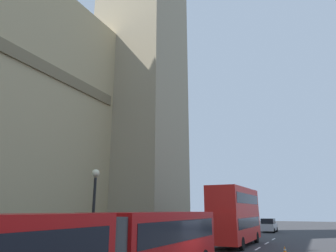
# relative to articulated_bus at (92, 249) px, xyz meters

# --- Properties ---
(articulated_bus) EXTENTS (18.45, 2.54, 2.90)m
(articulated_bus) POSITION_rel_articulated_bus_xyz_m (0.00, 0.00, 0.00)
(articulated_bus) COLOR #B20F0F
(articulated_bus) RESTS_ON ground_plane
(double_decker_bus) EXTENTS (9.58, 2.54, 4.90)m
(double_decker_bus) POSITION_rel_articulated_bus_xyz_m (19.50, 0.00, 0.96)
(double_decker_bus) COLOR red
(double_decker_bus) RESTS_ON ground_plane
(sedan_lead) EXTENTS (4.40, 1.86, 1.85)m
(sedan_lead) POSITION_rel_articulated_bus_xyz_m (38.09, -0.04, -0.83)
(sedan_lead) COLOR #B7B7BC
(sedan_lead) RESTS_ON ground_plane
(traffic_cone_middle) EXTENTS (0.36, 0.36, 0.58)m
(traffic_cone_middle) POSITION_rel_articulated_bus_xyz_m (15.43, -4.34, -1.46)
(traffic_cone_middle) COLOR black
(traffic_cone_middle) RESTS_ON ground_plane
(street_lamp) EXTENTS (0.44, 0.44, 5.27)m
(street_lamp) POSITION_rel_articulated_bus_xyz_m (5.47, 4.51, 1.31)
(street_lamp) COLOR black
(street_lamp) RESTS_ON ground_plane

